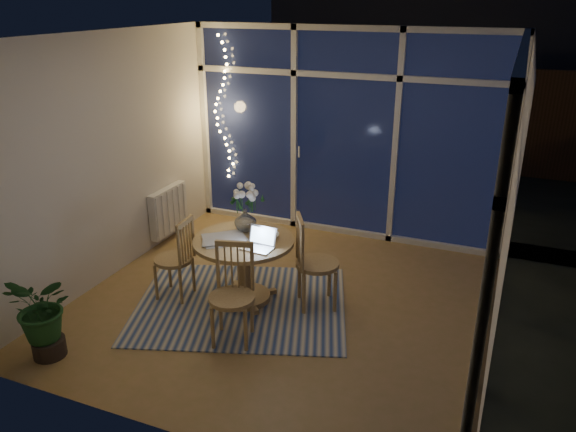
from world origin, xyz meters
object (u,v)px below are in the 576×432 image
object	(u,v)px
chair_right	(317,262)
dining_table	(245,270)
potted_plant	(44,317)
flower_vase	(245,221)
chair_front	(232,296)
laptop	(257,239)
chair_left	(173,258)

from	to	relation	value
chair_right	dining_table	bearing A→B (deg)	75.49
dining_table	potted_plant	bearing A→B (deg)	-127.58
flower_vase	chair_front	bearing A→B (deg)	-71.48
chair_right	laptop	size ratio (longest dim) A/B	3.41
flower_vase	potted_plant	bearing A→B (deg)	-122.27
chair_right	laptop	world-z (taller)	chair_right
chair_left	potted_plant	distance (m)	1.37
flower_vase	chair_right	bearing A→B (deg)	-1.62
dining_table	potted_plant	distance (m)	1.89
chair_left	laptop	size ratio (longest dim) A/B	3.09
chair_left	chair_front	distance (m)	1.05
dining_table	chair_front	xyz separation A→B (m)	(0.22, -0.70, 0.12)
dining_table	chair_left	distance (m)	0.74
flower_vase	potted_plant	world-z (taller)	flower_vase
chair_left	potted_plant	size ratio (longest dim) A/B	1.17
chair_front	flower_vase	size ratio (longest dim) A/B	4.43
chair_left	dining_table	bearing A→B (deg)	101.30
dining_table	chair_right	xyz separation A→B (m)	(0.71, 0.18, 0.15)
chair_right	flower_vase	size ratio (longest dim) A/B	4.66
chair_left	potted_plant	world-z (taller)	chair_left
chair_left	laptop	xyz separation A→B (m)	(0.93, 0.05, 0.34)
potted_plant	chair_right	bearing A→B (deg)	42.02
chair_right	potted_plant	size ratio (longest dim) A/B	1.29
laptop	flower_vase	distance (m)	0.47
chair_front	chair_left	bearing A→B (deg)	136.63
laptop	dining_table	bearing A→B (deg)	150.45
chair_right	laptop	xyz separation A→B (m)	(-0.49, -0.33, 0.30)
chair_right	chair_front	size ratio (longest dim) A/B	1.05
potted_plant	chair_front	bearing A→B (deg)	30.19
chair_right	flower_vase	bearing A→B (deg)	59.54
dining_table	potted_plant	world-z (taller)	potted_plant
chair_left	laptop	distance (m)	0.99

